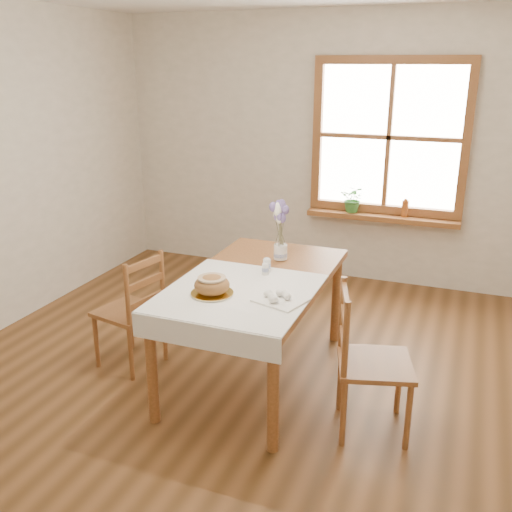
{
  "coord_description": "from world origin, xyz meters",
  "views": [
    {
      "loc": [
        1.3,
        -3.04,
        2.13
      ],
      "look_at": [
        0.0,
        0.3,
        0.9
      ],
      "focal_mm": 40.0,
      "sensor_mm": 36.0,
      "label": 1
    }
  ],
  "objects_px": {
    "chair_left": "(129,309)",
    "chair_right": "(375,362)",
    "flower_vase": "(280,253)",
    "bread_plate": "(212,293)",
    "dining_table": "(256,289)"
  },
  "relations": [
    {
      "from": "dining_table",
      "to": "bread_plate",
      "type": "distance_m",
      "value": 0.44
    },
    {
      "from": "dining_table",
      "to": "flower_vase",
      "type": "height_order",
      "value": "flower_vase"
    },
    {
      "from": "bread_plate",
      "to": "flower_vase",
      "type": "height_order",
      "value": "flower_vase"
    },
    {
      "from": "chair_left",
      "to": "flower_vase",
      "type": "relative_size",
      "value": 7.94
    },
    {
      "from": "bread_plate",
      "to": "chair_left",
      "type": "bearing_deg",
      "value": 163.58
    },
    {
      "from": "chair_left",
      "to": "bread_plate",
      "type": "xyz_separation_m",
      "value": [
        0.79,
        -0.23,
        0.33
      ]
    },
    {
      "from": "chair_left",
      "to": "chair_right",
      "type": "distance_m",
      "value": 1.81
    },
    {
      "from": "dining_table",
      "to": "chair_right",
      "type": "xyz_separation_m",
      "value": [
        0.88,
        -0.33,
        -0.21
      ]
    },
    {
      "from": "bread_plate",
      "to": "flower_vase",
      "type": "bearing_deg",
      "value": 77.6
    },
    {
      "from": "bread_plate",
      "to": "flower_vase",
      "type": "distance_m",
      "value": 0.81
    },
    {
      "from": "flower_vase",
      "to": "chair_left",
      "type": "bearing_deg",
      "value": -149.64
    },
    {
      "from": "chair_left",
      "to": "chair_right",
      "type": "relative_size",
      "value": 0.95
    },
    {
      "from": "chair_right",
      "to": "chair_left",
      "type": "bearing_deg",
      "value": 69.09
    },
    {
      "from": "chair_left",
      "to": "flower_vase",
      "type": "distance_m",
      "value": 1.17
    },
    {
      "from": "chair_right",
      "to": "flower_vase",
      "type": "distance_m",
      "value": 1.16
    }
  ]
}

